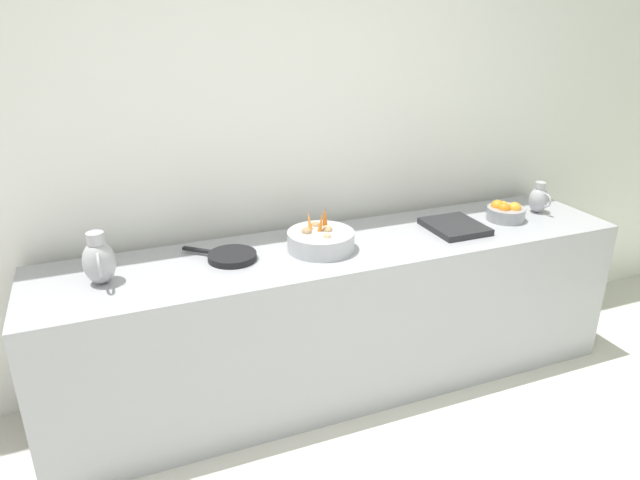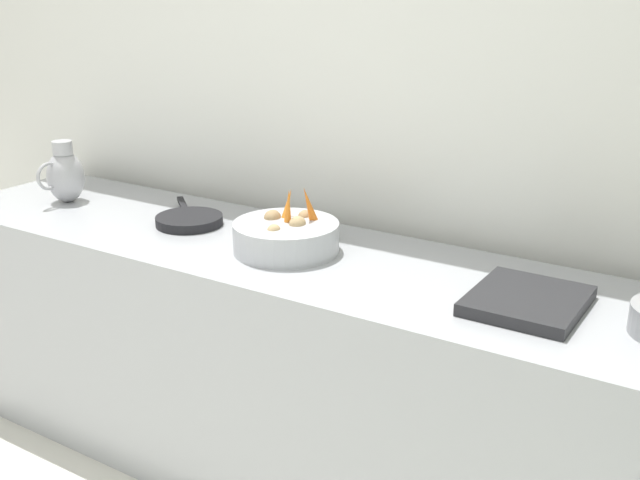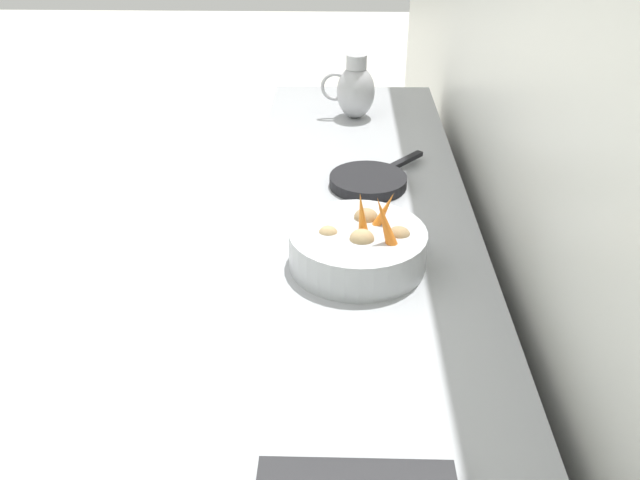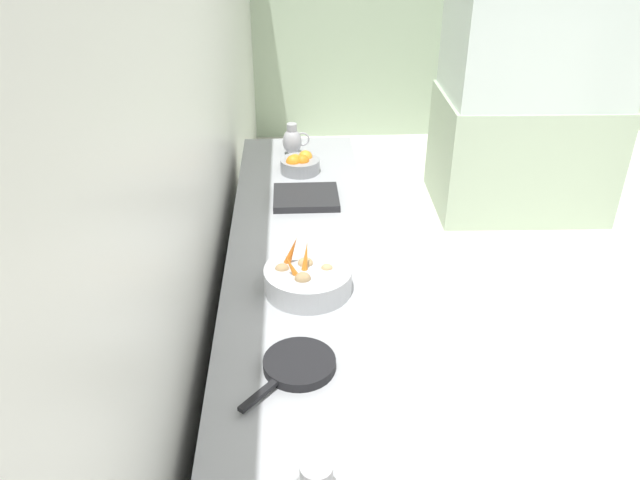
% 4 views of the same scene
% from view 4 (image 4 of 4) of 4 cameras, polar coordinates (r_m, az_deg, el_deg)
% --- Properties ---
extents(ground_plane, '(14.47, 14.47, 0.00)m').
position_cam_4_polar(ground_plane, '(3.48, 25.38, -15.81)').
color(ground_plane, beige).
extents(tile_wall_left, '(0.10, 7.62, 3.00)m').
position_cam_4_polar(tile_wall_left, '(2.89, -11.19, 12.63)').
color(tile_wall_left, silver).
rests_on(tile_wall_left, ground_plane).
extents(prep_counter, '(0.69, 3.26, 0.89)m').
position_cam_4_polar(prep_counter, '(2.92, -1.33, -10.32)').
color(prep_counter, '#9EA0A5').
rests_on(prep_counter, ground_plane).
extents(vegetable_colander, '(0.36, 0.36, 0.23)m').
position_cam_4_polar(vegetable_colander, '(2.51, -1.16, -3.60)').
color(vegetable_colander, '#ADAFB5').
rests_on(vegetable_colander, prep_counter).
extents(orange_bowl, '(0.23, 0.23, 0.12)m').
position_cam_4_polar(orange_bowl, '(3.59, -1.87, 7.02)').
color(orange_bowl, gray).
rests_on(orange_bowl, prep_counter).
extents(metal_pitcher_short, '(0.16, 0.12, 0.19)m').
position_cam_4_polar(metal_pitcher_short, '(3.83, -2.55, 9.13)').
color(metal_pitcher_short, '#A3A3A8').
rests_on(metal_pitcher_short, prep_counter).
extents(counter_sink_basin, '(0.34, 0.30, 0.04)m').
position_cam_4_polar(counter_sink_basin, '(3.26, -1.30, 3.95)').
color(counter_sink_basin, '#232326').
rests_on(counter_sink_basin, prep_counter).
extents(skillet_on_counter, '(0.32, 0.35, 0.03)m').
position_cam_4_polar(skillet_on_counter, '(2.15, -2.00, -11.38)').
color(skillet_on_counter, black).
rests_on(skillet_on_counter, prep_counter).
extents(glass_block_booth, '(1.41, 1.03, 2.28)m').
position_cam_4_polar(glass_block_booth, '(5.11, 19.05, 14.59)').
color(glass_block_booth, '#ADC1A3').
rests_on(glass_block_booth, ground_plane).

